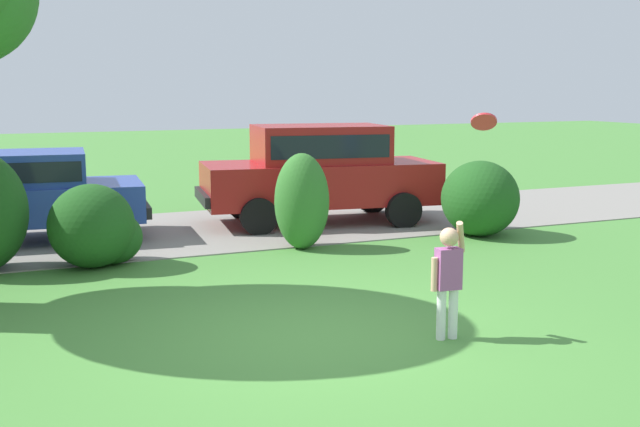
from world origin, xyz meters
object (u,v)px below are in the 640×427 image
parked_sedan (22,193)px  frisbee (484,122)px  child_thrower (448,273)px  parked_suv (320,169)px

parked_sedan → frisbee: frisbee is taller
child_thrower → parked_suv: bearing=77.3°
parked_sedan → frisbee: (4.41, -7.18, 1.45)m
parked_suv → child_thrower: bearing=-102.7°
parked_suv → child_thrower: size_ratio=3.81×
parked_suv → parked_sedan: bearing=176.7°
parked_suv → child_thrower: (-1.61, -7.12, -0.36)m
parked_suv → frisbee: 7.05m
child_thrower → parked_sedan: bearing=117.4°
parked_suv → frisbee: bearing=-98.6°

